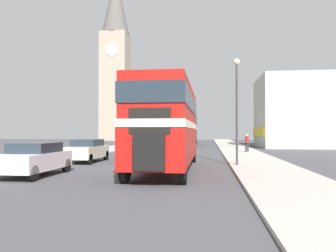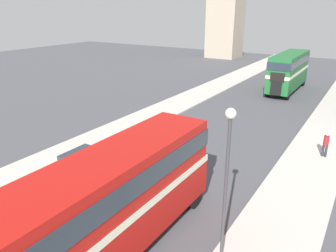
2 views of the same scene
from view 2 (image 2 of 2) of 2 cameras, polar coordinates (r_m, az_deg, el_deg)
The scene contains 6 objects.
ground_plane at distance 14.96m, azimuth -13.72°, elevation -17.60°, with size 120.00×120.00×0.00m, color #47474C.
double_decker_bus at distance 12.36m, azimuth -9.64°, elevation -12.14°, with size 2.50×10.81×4.14m.
bus_distant at distance 39.39m, azimuth 20.30°, elevation 9.30°, with size 2.40×9.72×4.22m.
car_parked_mid at distance 18.94m, azimuth -14.99°, elevation -6.52°, with size 1.71×3.99×1.44m.
pedestrian_walking at distance 22.65m, azimuth 25.79°, elevation -2.70°, with size 0.32×0.32×1.59m.
street_lamp at distance 11.31m, azimuth 10.27°, elevation -6.77°, with size 0.36×0.36×5.86m.
Camera 2 is at (9.00, -7.88, 8.98)m, focal length 35.00 mm.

